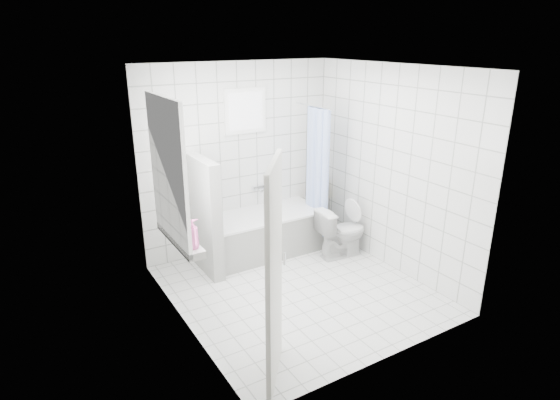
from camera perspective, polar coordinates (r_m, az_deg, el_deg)
ground at (r=5.76m, az=2.15°, el=-10.85°), size 3.00×3.00×0.00m
ceiling at (r=4.99m, az=2.53°, el=15.94°), size 3.00×3.00×0.00m
wall_back at (r=6.48m, az=-5.01°, el=5.03°), size 2.80×0.02×2.60m
wall_front at (r=4.14m, az=13.83°, el=-3.92°), size 2.80×0.02×2.60m
wall_left at (r=4.64m, az=-12.27°, el=-1.20°), size 0.02×3.00×2.60m
wall_right at (r=6.08m, az=13.44°, el=3.61°), size 0.02×3.00×2.60m
window_left at (r=4.84m, az=-13.20°, el=3.30°), size 0.01×0.90×1.40m
window_back at (r=6.36m, az=-4.18°, el=10.75°), size 0.50×0.01×0.50m
window_sill at (r=5.10m, az=-12.09°, el=-4.63°), size 0.18×1.02×0.08m
door at (r=3.94m, az=-0.70°, el=-9.39°), size 0.52×0.66×2.00m
bathtub at (r=6.57m, az=-1.98°, el=-4.03°), size 1.66×0.77×0.58m
partition_wall at (r=6.00m, az=-9.27°, el=-1.87°), size 0.15×0.85×1.50m
tiled_ledge at (r=7.32m, az=4.58°, el=-1.68°), size 0.40×0.24×0.55m
toilet at (r=6.49m, az=7.53°, el=-3.89°), size 0.73×0.46×0.70m
curtain_rod at (r=6.48m, az=4.01°, el=11.36°), size 0.02×0.80×0.02m
shower_curtain at (r=6.56m, az=4.48°, el=3.41°), size 0.14×0.48×1.78m
tub_faucet at (r=6.69m, az=-2.69°, el=1.53°), size 0.18×0.06×0.06m
sill_bottles at (r=4.85m, az=-11.26°, el=-3.68°), size 0.14×0.83×0.31m
ledge_bottles at (r=7.16m, az=4.76°, el=1.21°), size 0.20×0.18×0.27m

